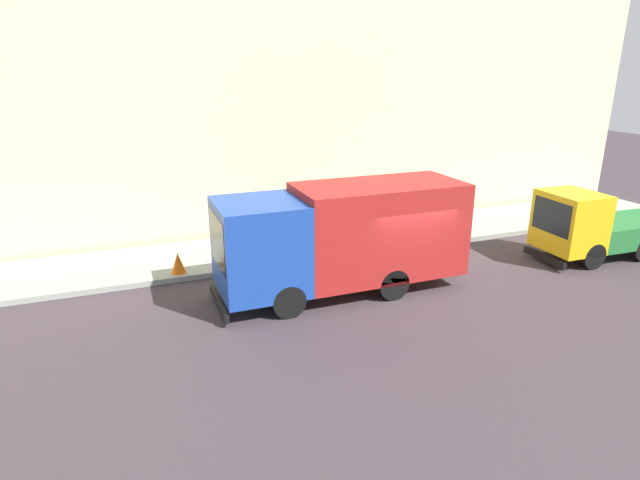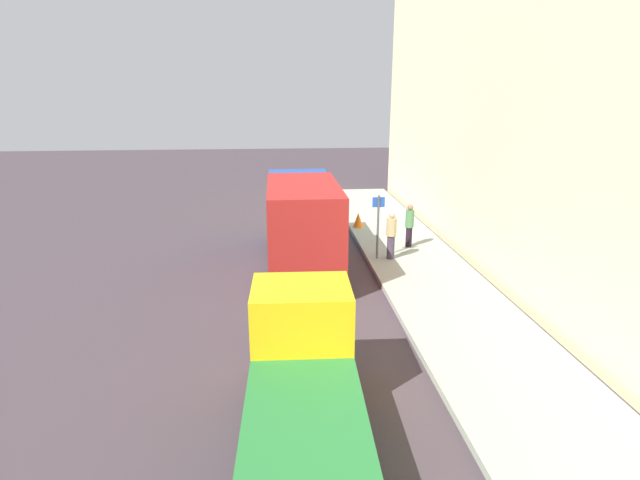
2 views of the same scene
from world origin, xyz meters
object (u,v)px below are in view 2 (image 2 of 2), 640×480
at_px(large_utility_truck, 302,218).
at_px(traffic_cone_orange, 358,220).
at_px(pedestrian_walking, 409,224).
at_px(small_flatbed_truck, 303,377).
at_px(street_sign_post, 378,221).
at_px(pedestrian_standing, 391,234).

xyz_separation_m(large_utility_truck, traffic_cone_orange, (2.76, 4.37, -1.24)).
relative_size(pedestrian_walking, traffic_cone_orange, 2.61).
height_order(small_flatbed_truck, street_sign_post, street_sign_post).
xyz_separation_m(large_utility_truck, pedestrian_standing, (3.21, -0.11, -0.65)).
distance_m(traffic_cone_orange, street_sign_post, 4.52).
xyz_separation_m(traffic_cone_orange, street_sign_post, (-0.03, -4.39, 1.06)).
relative_size(large_utility_truck, street_sign_post, 3.09).
height_order(small_flatbed_truck, pedestrian_walking, small_flatbed_truck).
bearing_deg(large_utility_truck, pedestrian_walking, 16.70).
distance_m(large_utility_truck, small_flatbed_truck, 9.20).
bearing_deg(traffic_cone_orange, pedestrian_walking, -64.36).
height_order(pedestrian_standing, traffic_cone_orange, pedestrian_standing).
xyz_separation_m(pedestrian_standing, traffic_cone_orange, (-0.45, 4.47, -0.59)).
bearing_deg(street_sign_post, pedestrian_standing, -9.86).
relative_size(pedestrian_walking, pedestrian_standing, 0.98).
height_order(large_utility_truck, pedestrian_standing, large_utility_truck).
bearing_deg(small_flatbed_truck, pedestrian_standing, 69.75).
bearing_deg(pedestrian_standing, small_flatbed_truck, -79.29).
xyz_separation_m(small_flatbed_truck, pedestrian_standing, (3.68, 9.06, -0.00)).
distance_m(pedestrian_standing, traffic_cone_orange, 4.53).
relative_size(large_utility_truck, pedestrian_walking, 4.28).
bearing_deg(pedestrian_walking, large_utility_truck, -165.25).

